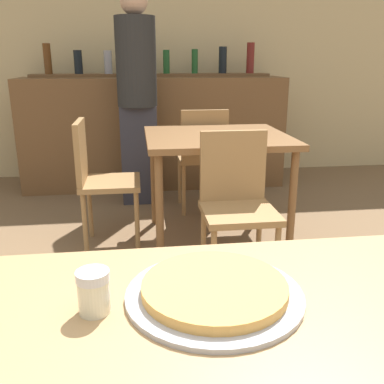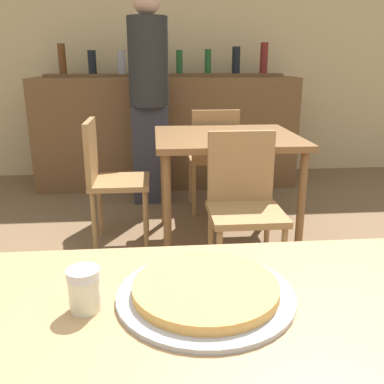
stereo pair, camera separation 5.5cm
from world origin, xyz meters
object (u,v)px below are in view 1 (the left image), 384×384
object	(u,v)px
chair_far_side_back	(203,152)
chair_far_side_left	(98,175)
cheese_shaker	(94,291)
person_standing	(137,91)
pizza_tray	(214,290)
chair_far_side_front	(236,198)

from	to	relation	value
chair_far_side_back	chair_far_side_left	size ratio (longest dim) A/B	1.00
cheese_shaker	person_standing	bearing A→B (deg)	87.66
chair_far_side_back	pizza_tray	bearing A→B (deg)	81.72
chair_far_side_front	chair_far_side_back	bearing A→B (deg)	90.00
cheese_shaker	chair_far_side_back	bearing A→B (deg)	76.37
chair_far_side_front	chair_far_side_left	size ratio (longest dim) A/B	1.00
chair_far_side_front	person_standing	bearing A→B (deg)	108.46
chair_far_side_back	person_standing	size ratio (longest dim) A/B	0.48
chair_far_side_left	person_standing	distance (m)	1.10
chair_far_side_left	pizza_tray	distance (m)	2.07
chair_far_side_front	cheese_shaker	xyz separation A→B (m)	(-0.64, -1.42, 0.28)
chair_far_side_front	chair_far_side_left	xyz separation A→B (m)	(-0.81, 0.62, 0.00)
chair_far_side_front	pizza_tray	xyz separation A→B (m)	(-0.38, -1.39, 0.25)
chair_far_side_back	chair_far_side_left	bearing A→B (deg)	37.44
chair_far_side_front	pizza_tray	size ratio (longest dim) A/B	2.21
chair_far_side_back	cheese_shaker	size ratio (longest dim) A/B	9.29
person_standing	chair_far_side_left	bearing A→B (deg)	-106.80
pizza_tray	person_standing	xyz separation A→B (m)	(-0.14, 2.96, 0.23)
chair_far_side_back	person_standing	xyz separation A→B (m)	(-0.52, 0.33, 0.48)
chair_far_side_front	person_standing	xyz separation A→B (m)	(-0.52, 1.56, 0.48)
chair_far_side_left	person_standing	bearing A→B (deg)	-16.80
chair_far_side_front	person_standing	distance (m)	1.72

